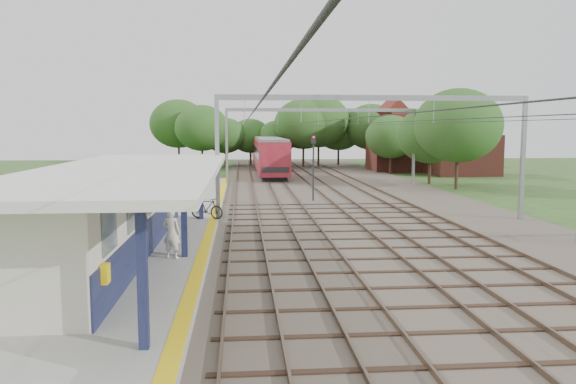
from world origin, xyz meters
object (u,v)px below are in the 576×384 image
signal_post (313,159)px  person (172,233)px  bicycle (207,208)px  train (266,151)px

signal_post → person: bearing=-106.5°
signal_post → bicycle: bearing=-121.1°
person → bicycle: 9.26m
bicycle → signal_post: bearing=-11.1°
train → person: bearing=-96.5°
person → bicycle: bearing=-74.4°
train → bicycle: bearing=-96.9°
bicycle → train: 42.40m
bicycle → signal_post: signal_post is taller
person → bicycle: (0.75, 9.22, -0.38)m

